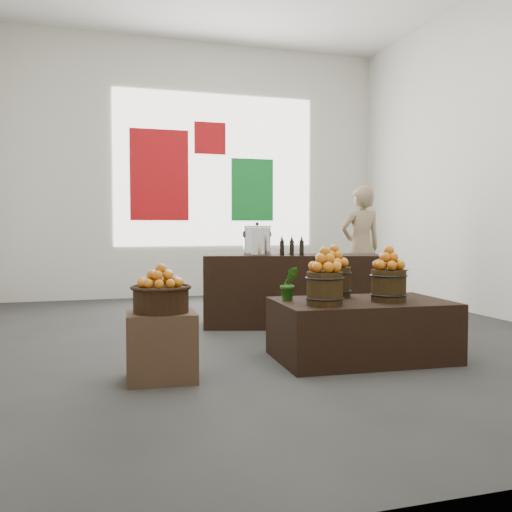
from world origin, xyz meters
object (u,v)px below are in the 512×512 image
object	(u,v)px
crate	(161,346)
shopper	(361,247)
wicker_basket	(161,300)
display_table	(362,330)
stock_pot_left	(257,241)
counter	(293,290)

from	to	relation	value
crate	shopper	distance (m)	4.26
wicker_basket	display_table	xyz separation A→B (m)	(1.69, 0.17, -0.34)
stock_pot_left	display_table	bearing A→B (deg)	-78.58
crate	shopper	world-z (taller)	shopper
shopper	counter	bearing A→B (deg)	34.69
crate	counter	distance (m)	2.51
counter	shopper	xyz separation A→B (m)	(1.38, 1.04, 0.43)
stock_pot_left	shopper	world-z (taller)	shopper
wicker_basket	counter	size ratio (longest dim) A/B	0.20
crate	counter	world-z (taller)	counter
display_table	counter	size ratio (longest dim) A/B	0.73
counter	stock_pot_left	distance (m)	0.68
counter	crate	bearing A→B (deg)	-116.01
display_table	stock_pot_left	bearing A→B (deg)	104.69
crate	stock_pot_left	world-z (taller)	stock_pot_left
display_table	stock_pot_left	size ratio (longest dim) A/B	4.73
shopper	display_table	bearing A→B (deg)	60.24
wicker_basket	stock_pot_left	xyz separation A→B (m)	(1.33, 1.95, 0.36)
display_table	stock_pot_left	xyz separation A→B (m)	(-0.36, 1.78, 0.70)
wicker_basket	display_table	distance (m)	1.73
stock_pot_left	shopper	bearing A→B (deg)	27.74
crate	display_table	bearing A→B (deg)	5.75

